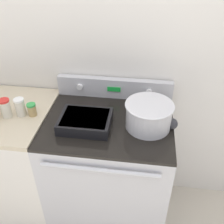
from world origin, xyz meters
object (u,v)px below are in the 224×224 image
object	(u,v)px
mixing_bowl	(149,114)
spice_jar_red_cap	(6,108)
casserole_dish	(85,121)
spice_jar_green_cap	(32,110)
ladle	(172,123)
spice_jar_white_cap	(20,107)

from	to	relation	value
mixing_bowl	spice_jar_red_cap	distance (m)	0.87
casserole_dish	spice_jar_green_cap	bearing A→B (deg)	172.27
casserole_dish	spice_jar_green_cap	distance (m)	0.35
casserole_dish	spice_jar_red_cap	bearing A→B (deg)	178.25
ladle	spice_jar_green_cap	size ratio (longest dim) A/B	3.13
ladle	spice_jar_green_cap	distance (m)	0.86
spice_jar_white_cap	spice_jar_red_cap	world-z (taller)	spice_jar_red_cap
ladle	spice_jar_green_cap	bearing A→B (deg)	-179.04
mixing_bowl	spice_jar_white_cap	xyz separation A→B (m)	(-0.79, -0.01, -0.02)
mixing_bowl	spice_jar_green_cap	size ratio (longest dim) A/B	3.46
spice_jar_green_cap	spice_jar_white_cap	bearing A→B (deg)	-174.02
mixing_bowl	casserole_dish	world-z (taller)	mixing_bowl
ladle	spice_jar_green_cap	xyz separation A→B (m)	(-0.86, -0.01, 0.02)
ladle	casserole_dish	bearing A→B (deg)	-173.10
mixing_bowl	casserole_dish	xyz separation A→B (m)	(-0.37, -0.05, -0.05)
spice_jar_white_cap	spice_jar_green_cap	bearing A→B (deg)	5.98
spice_jar_red_cap	mixing_bowl	bearing A→B (deg)	2.19
mixing_bowl	spice_jar_green_cap	xyz separation A→B (m)	(-0.72, -0.00, -0.04)
spice_jar_red_cap	ladle	bearing A→B (deg)	2.63
spice_jar_green_cap	spice_jar_white_cap	size ratio (longest dim) A/B	0.70
spice_jar_green_cap	casserole_dish	bearing A→B (deg)	-7.73
spice_jar_white_cap	spice_jar_red_cap	size ratio (longest dim) A/B	0.97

